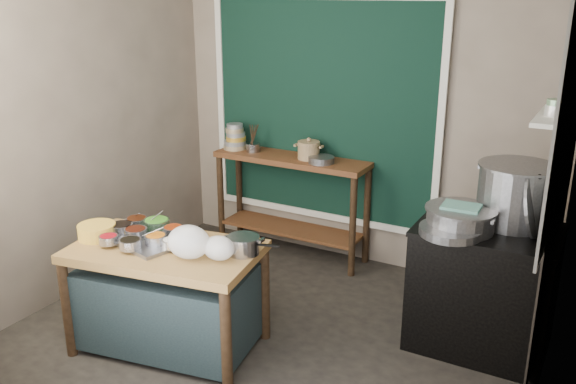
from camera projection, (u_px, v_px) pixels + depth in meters
The scene contains 30 objects.
floor at pixel (273, 331), 4.48m from camera, with size 3.50×3.00×0.02m, color #2A2620.
back_wall at pixel (360, 108), 5.29m from camera, with size 3.50×0.02×2.80m, color gray.
left_wall at pixel (81, 119), 4.85m from camera, with size 0.02×3.00×2.80m, color gray.
right_wall at pixel (557, 184), 3.23m from camera, with size 0.02×3.00×2.80m, color gray.
curtain_panel at pixel (321, 111), 5.44m from camera, with size 2.10×0.02×1.90m, color black.
curtain_frame at pixel (321, 111), 5.43m from camera, with size 2.22×0.03×2.02m, color beige, non-canonical shape.
tile_panel at pixel (575, 85), 3.55m from camera, with size 0.02×1.70×1.70m, color #B2B2AA.
soot_patch at pixel (551, 259), 4.00m from camera, with size 0.01×1.30×1.30m, color black.
wall_shelf at pixel (556, 117), 3.93m from camera, with size 0.22×0.70×0.03m, color beige.
prep_table at pixel (168, 298), 4.17m from camera, with size 1.25×0.72×0.75m, color olive.
back_counter at pixel (291, 206), 5.65m from camera, with size 1.45×0.40×0.95m, color #543218.
stove_block at pixel (483, 289), 4.18m from camera, with size 0.90×0.68×0.85m, color black.
stove_top at pixel (489, 230), 4.04m from camera, with size 0.92×0.69×0.03m, color black.
condiment_tray at pixel (147, 239), 4.15m from camera, with size 0.54×0.38×0.02m, color gray.
condiment_bowls at pixel (146, 232), 4.16m from camera, with size 0.61×0.50×0.07m.
yellow_basin at pixel (97, 231), 4.19m from camera, with size 0.26×0.26×0.10m, color gold.
saucepan at pixel (243, 245), 3.94m from camera, with size 0.22×0.22×0.12m, color gray, non-canonical shape.
plastic_bag_a at pixel (189, 242), 3.87m from camera, with size 0.29×0.24×0.21m, color white.
plastic_bag_b at pixel (219, 248), 3.85m from camera, with size 0.21×0.18×0.16m, color white.
bowl_stack at pixel (235, 138), 5.73m from camera, with size 0.21×0.21×0.24m.
utensil_cup at pixel (253, 147), 5.65m from camera, with size 0.13×0.13×0.08m, color gray.
ceramic_crock at pixel (309, 151), 5.39m from camera, with size 0.21×0.21×0.14m, color olive, non-canonical shape.
wide_bowl at pixel (321, 160), 5.28m from camera, with size 0.23×0.23×0.06m, color gray.
stock_pot at pixel (515, 194), 4.05m from camera, with size 0.53×0.53×0.41m, color gray, non-canonical shape.
pot_lid at pixel (532, 206), 3.84m from camera, with size 0.42×0.42×0.02m, color gray.
steamer at pixel (460, 219), 3.98m from camera, with size 0.47×0.47×0.15m, color gray, non-canonical shape.
green_cloth at pixel (461, 207), 3.95m from camera, with size 0.24×0.18×0.02m, color slate.
shallow_pan at pixel (450, 231), 3.92m from camera, with size 0.40×0.40×0.05m, color gray.
shelf_bowl_stack at pixel (556, 108), 3.86m from camera, with size 0.13×0.13×0.11m.
shelf_bowl_green at pixel (560, 106), 4.09m from camera, with size 0.13×0.13×0.05m, color gray.
Camera 1 is at (2.00, -3.38, 2.38)m, focal length 38.00 mm.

